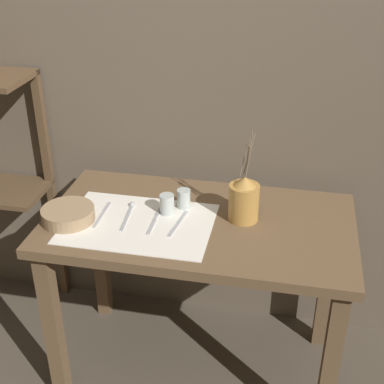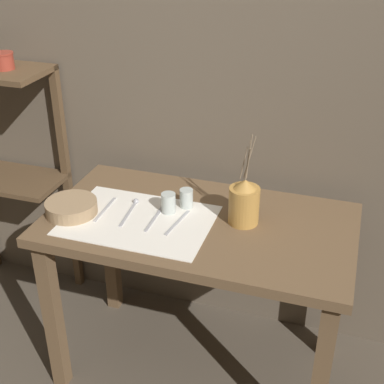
{
  "view_description": "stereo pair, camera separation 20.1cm",
  "coord_description": "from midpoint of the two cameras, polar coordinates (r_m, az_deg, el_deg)",
  "views": [
    {
      "loc": [
        0.33,
        -1.73,
        1.86
      ],
      "look_at": [
        -0.03,
        0.0,
        0.9
      ],
      "focal_mm": 50.0,
      "sensor_mm": 36.0,
      "label": 1
    },
    {
      "loc": [
        0.52,
        -1.68,
        1.86
      ],
      "look_at": [
        -0.03,
        0.0,
        0.9
      ],
      "focal_mm": 50.0,
      "sensor_mm": 36.0,
      "label": 2
    }
  ],
  "objects": [
    {
      "name": "ground_plane",
      "position": [
        2.56,
        -1.73,
        -18.02
      ],
      "size": [
        12.0,
        12.0,
        0.0
      ],
      "primitive_type": "plane",
      "color": "brown"
    },
    {
      "name": "stone_wall_back",
      "position": [
        2.29,
        0.36,
        11.78
      ],
      "size": [
        7.0,
        0.06,
        2.4
      ],
      "color": "brown",
      "rests_on": "ground_plane"
    },
    {
      "name": "wooden_table",
      "position": [
        2.13,
        -1.99,
        -5.77
      ],
      "size": [
        1.2,
        0.66,
        0.78
      ],
      "color": "brown",
      "rests_on": "ground_plane"
    },
    {
      "name": "linen_cloth",
      "position": [
        2.06,
        -8.51,
        -3.41
      ],
      "size": [
        0.56,
        0.4,
        0.0
      ],
      "color": "white",
      "rests_on": "wooden_table"
    },
    {
      "name": "pitcher_with_flowers",
      "position": [
        2.03,
        2.75,
        -0.9
      ],
      "size": [
        0.12,
        0.12,
        0.37
      ],
      "color": "#B7843D",
      "rests_on": "wooden_table"
    },
    {
      "name": "wooden_bowl",
      "position": [
        2.13,
        -15.75,
        -2.41
      ],
      "size": [
        0.2,
        0.2,
        0.05
      ],
      "color": "#9E7F5B",
      "rests_on": "wooden_table"
    },
    {
      "name": "glass_tumbler_near",
      "position": [
        2.09,
        -5.44,
        -1.38
      ],
      "size": [
        0.06,
        0.06,
        0.08
      ],
      "color": "#B7C1BC",
      "rests_on": "wooden_table"
    },
    {
      "name": "glass_tumbler_far",
      "position": [
        2.13,
        -3.59,
        -0.78
      ],
      "size": [
        0.05,
        0.05,
        0.08
      ],
      "color": "#B7C1BC",
      "rests_on": "wooden_table"
    },
    {
      "name": "fork_outer",
      "position": [
        2.14,
        -12.25,
        -2.44
      ],
      "size": [
        0.02,
        0.19,
        0.0
      ],
      "color": "#A8A8AD",
      "rests_on": "wooden_table"
    },
    {
      "name": "spoon_inner",
      "position": [
        2.15,
        -9.3,
        -1.96
      ],
      "size": [
        0.03,
        0.2,
        0.02
      ],
      "color": "#A8A8AD",
      "rests_on": "wooden_table"
    },
    {
      "name": "knife_center",
      "position": [
        2.07,
        -6.82,
        -3.15
      ],
      "size": [
        0.02,
        0.19,
        0.0
      ],
      "color": "#A8A8AD",
      "rests_on": "wooden_table"
    },
    {
      "name": "fork_inner",
      "position": [
        2.04,
        -4.29,
        -3.44
      ],
      "size": [
        0.04,
        0.19,
        0.0
      ],
      "color": "#A8A8AD",
      "rests_on": "wooden_table"
    }
  ]
}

